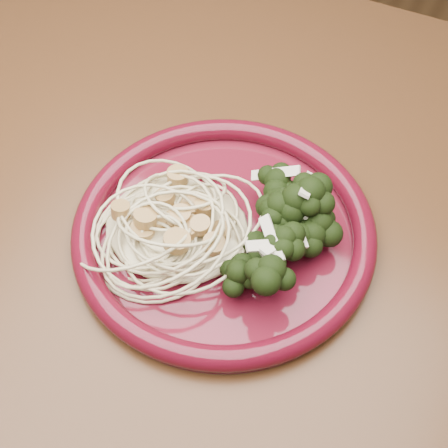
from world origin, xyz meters
TOP-DOWN VIEW (x-y plane):
  - dining_table at (0.00, 0.00)m, footprint 1.20×0.80m
  - dinner_plate at (0.05, -0.03)m, footprint 0.38×0.38m
  - spaghetti_pile at (0.01, -0.05)m, footprint 0.18×0.17m
  - scallop_cluster at (0.01, -0.05)m, footprint 0.15×0.15m
  - broccoli_pile at (0.10, -0.01)m, footprint 0.15×0.18m
  - onion_garnish at (0.10, -0.01)m, footprint 0.10×0.12m

SIDE VIEW (x-z plane):
  - dining_table at x=0.00m, z-range 0.28..1.03m
  - dinner_plate at x=0.05m, z-range 0.75..0.77m
  - spaghetti_pile at x=0.01m, z-range 0.76..0.79m
  - broccoli_pile at x=0.10m, z-range 0.76..0.81m
  - scallop_cluster at x=0.01m, z-range 0.79..0.83m
  - onion_garnish at x=0.10m, z-range 0.79..0.84m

